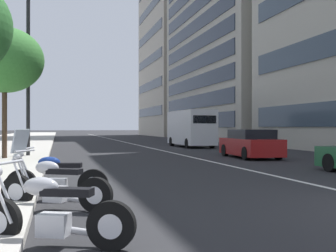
{
  "coord_description": "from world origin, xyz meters",
  "views": [
    {
      "loc": [
        -5.9,
        6.52,
        1.52
      ],
      "look_at": [
        12.28,
        1.83,
        1.56
      ],
      "focal_mm": 45.89,
      "sensor_mm": 36.0,
      "label": 1
    }
  ],
  "objects": [
    {
      "name": "street_tree_mid_sidewalk",
      "position": [
        14.19,
        8.79,
        4.46
      ],
      "size": [
        3.4,
        3.4,
        5.77
      ],
      "color": "#473323",
      "rests_on": "sidewalk_right_plaza"
    },
    {
      "name": "motorcycle_nearest_camera",
      "position": [
        -0.31,
        6.59,
        0.41
      ],
      "size": [
        1.0,
        1.98,
        1.08
      ],
      "rotation": [
        0.0,
        0.0,
        1.16
      ],
      "color": "black",
      "rests_on": "ground"
    },
    {
      "name": "motorcycle_second_in_row",
      "position": [
        2.2,
        6.59,
        0.44
      ],
      "size": [
        1.18,
        1.99,
        1.47
      ],
      "rotation": [
        0.0,
        0.0,
        1.06
      ],
      "color": "black",
      "rests_on": "ground"
    },
    {
      "name": "office_tower_near_left",
      "position": [
        41.59,
        -18.54,
        14.02
      ],
      "size": [
        26.12,
        19.34,
        28.04
      ],
      "color": "#B7B2A3",
      "rests_on": "ground"
    },
    {
      "name": "street_lamp_with_banners",
      "position": [
        15.85,
        7.62,
        5.43
      ],
      "size": [
        1.26,
        2.2,
        8.96
      ],
      "color": "#232326",
      "rests_on": "sidewalk_right_plaza"
    },
    {
      "name": "delivery_van_ahead",
      "position": [
        25.16,
        -3.27,
        1.47
      ],
      "size": [
        6.13,
        2.15,
        2.75
      ],
      "rotation": [
        0.0,
        0.0,
        0.01
      ],
      "color": "silver",
      "rests_on": "ground"
    },
    {
      "name": "lane_centre_stripe",
      "position": [
        35.0,
        0.0,
        0.0
      ],
      "size": [
        110.0,
        0.16,
        0.01
      ],
      "primitive_type": "cube",
      "color": "silver",
      "rests_on": "ground"
    },
    {
      "name": "car_far_down_avenue",
      "position": [
        13.49,
        -2.66,
        0.67
      ],
      "size": [
        4.3,
        1.94,
        1.4
      ],
      "rotation": [
        0.0,
        0.0,
        -0.04
      ],
      "color": "maroon",
      "rests_on": "ground"
    },
    {
      "name": "motorcycle_under_tarp",
      "position": [
        3.35,
        6.56,
        0.44
      ],
      "size": [
        0.73,
        2.09,
        1.48
      ],
      "rotation": [
        0.0,
        0.0,
        1.34
      ],
      "color": "black",
      "rests_on": "ground"
    }
  ]
}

